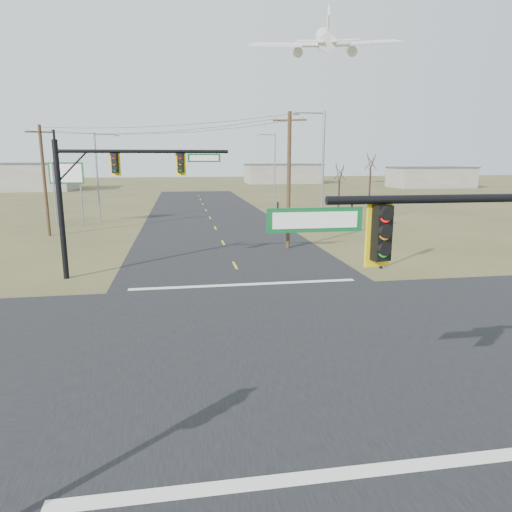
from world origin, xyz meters
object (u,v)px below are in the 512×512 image
(pedestal_signal_ne, at_px, (385,216))
(utility_pole_near, at_px, (289,179))
(utility_pole_far, at_px, (44,179))
(streetlight_c, at_px, (99,172))
(mast_arm_far, at_px, (114,180))
(streetlight_a, at_px, (320,165))
(bare_tree_c, at_px, (340,172))
(bare_tree_d, at_px, (371,161))
(streetlight_b, at_px, (273,165))
(highway_sign, at_px, (67,181))

(pedestal_signal_ne, relative_size, utility_pole_near, 0.45)
(utility_pole_far, relative_size, streetlight_c, 1.01)
(mast_arm_far, bearing_deg, streetlight_a, 53.52)
(pedestal_signal_ne, distance_m, streetlight_a, 14.99)
(streetlight_c, distance_m, bare_tree_c, 27.94)
(streetlight_a, relative_size, streetlight_c, 1.15)
(streetlight_c, xyz_separation_m, bare_tree_d, (33.67, 8.57, 1.06))
(bare_tree_c, height_order, bare_tree_d, bare_tree_d)
(streetlight_a, xyz_separation_m, streetlight_c, (-20.75, 10.42, -0.80))
(bare_tree_d, bearing_deg, streetlight_c, -165.71)
(streetlight_c, distance_m, bare_tree_d, 34.76)
(streetlight_a, height_order, streetlight_b, streetlight_a)
(streetlight_b, bearing_deg, streetlight_a, -71.14)
(pedestal_signal_ne, relative_size, streetlight_c, 0.47)
(streetlight_a, height_order, streetlight_c, streetlight_a)
(utility_pole_far, bearing_deg, streetlight_c, 71.24)
(utility_pole_far, bearing_deg, highway_sign, 86.16)
(streetlight_a, height_order, bare_tree_c, streetlight_a)
(utility_pole_near, relative_size, highway_sign, 1.58)
(utility_pole_near, bearing_deg, streetlight_a, 57.96)
(utility_pole_near, relative_size, utility_pole_far, 1.05)
(utility_pole_far, distance_m, bare_tree_d, 40.66)
(utility_pole_near, distance_m, bare_tree_c, 24.66)
(mast_arm_far, xyz_separation_m, highway_sign, (-7.38, 21.55, -1.02))
(pedestal_signal_ne, xyz_separation_m, bare_tree_c, (7.46, 29.03, 1.82))
(bare_tree_c, bearing_deg, streetlight_a, -115.79)
(mast_arm_far, relative_size, bare_tree_c, 1.45)
(utility_pole_far, bearing_deg, bare_tree_d, 25.46)
(bare_tree_c, bearing_deg, streetlight_b, 119.73)
(bare_tree_d, bearing_deg, mast_arm_far, -131.27)
(bare_tree_d, bearing_deg, pedestal_signal_ne, -111.76)
(highway_sign, height_order, streetlight_a, streetlight_a)
(mast_arm_far, relative_size, streetlight_a, 0.87)
(utility_pole_far, xyz_separation_m, bare_tree_c, (30.69, 12.79, 0.17))
(streetlight_a, bearing_deg, pedestal_signal_ne, -103.53)
(streetlight_c, bearing_deg, utility_pole_near, -47.06)
(highway_sign, xyz_separation_m, streetlight_b, (24.15, 17.44, 1.28))
(utility_pole_far, xyz_separation_m, streetlight_b, (24.56, 23.52, 0.82))
(pedestal_signal_ne, distance_m, utility_pole_near, 8.56)
(pedestal_signal_ne, xyz_separation_m, utility_pole_near, (-4.12, 7.26, 1.88))
(streetlight_b, bearing_deg, utility_pole_far, -115.58)
(streetlight_b, bearing_deg, bare_tree_d, -5.87)
(streetlight_a, bearing_deg, streetlight_c, 141.89)
(highway_sign, xyz_separation_m, bare_tree_c, (30.28, 6.71, 0.63))
(streetlight_b, bearing_deg, highway_sign, -123.51)
(streetlight_b, bearing_deg, utility_pole_near, -78.86)
(pedestal_signal_ne, bearing_deg, highway_sign, 133.80)
(utility_pole_near, bearing_deg, bare_tree_c, 61.99)
(utility_pole_far, relative_size, streetlight_b, 0.92)
(highway_sign, xyz_separation_m, streetlight_a, (23.36, -7.61, 1.59))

